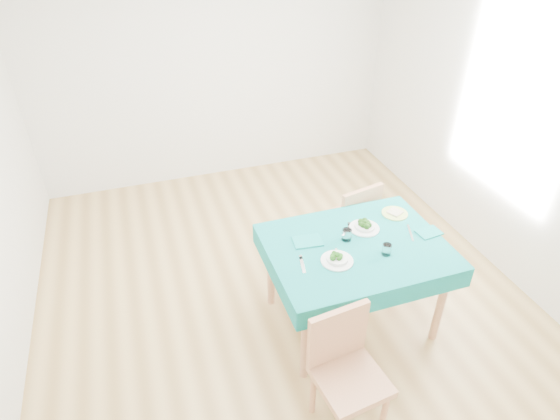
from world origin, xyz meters
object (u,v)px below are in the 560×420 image
object	(u,v)px
chair_near	(352,372)
bowl_near	(337,258)
chair_far	(347,213)
side_plate	(395,213)
bowl_far	(365,225)
table	(352,284)

from	to	relation	value
chair_near	bowl_near	distance (m)	0.77
chair_far	bowl_near	bearing A→B (deg)	47.41
chair_near	side_plate	world-z (taller)	chair_near
chair_far	bowl_near	distance (m)	1.02
chair_far	side_plate	xyz separation A→B (m)	(0.18, -0.46, 0.25)
bowl_far	bowl_near	bearing A→B (deg)	-141.49
table	chair_far	distance (m)	0.79
table	chair_near	distance (m)	0.91
chair_near	chair_far	world-z (taller)	chair_far
bowl_near	side_plate	xyz separation A→B (m)	(0.68, 0.38, -0.03)
chair_far	table	bearing A→B (deg)	56.38
table	side_plate	xyz separation A→B (m)	(0.46, 0.27, 0.38)
chair_near	chair_far	xyz separation A→B (m)	(0.69, 1.53, 0.01)
chair_near	side_plate	xyz separation A→B (m)	(0.87, 1.07, 0.26)
chair_far	side_plate	size ratio (longest dim) A/B	4.95
table	bowl_near	xyz separation A→B (m)	(-0.21, -0.12, 0.41)
table	chair_far	xyz separation A→B (m)	(0.29, 0.73, 0.13)
table	bowl_near	distance (m)	0.48
bowl_near	bowl_far	size ratio (longest dim) A/B	0.99
chair_near	bowl_far	xyz separation A→B (m)	(0.55, 0.97, 0.29)
side_plate	bowl_far	bearing A→B (deg)	-162.34
table	bowl_far	world-z (taller)	bowl_far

